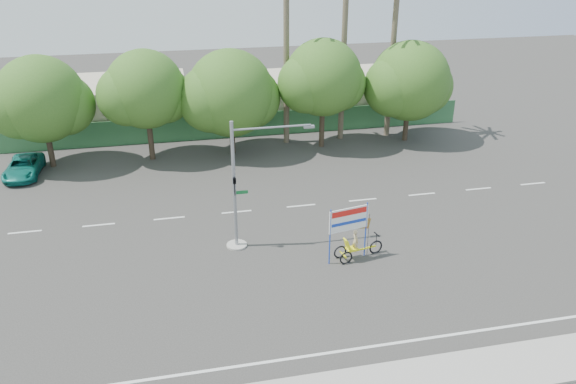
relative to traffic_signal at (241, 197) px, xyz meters
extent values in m
plane|color=#33302D|center=(2.20, -3.98, -2.92)|extent=(120.00, 120.00, 0.00)
cube|color=#336B3D|center=(2.20, 17.52, -1.92)|extent=(38.00, 0.08, 2.00)
cube|color=beige|center=(-7.80, 22.02, -0.92)|extent=(12.00, 8.00, 4.00)
cube|color=beige|center=(10.20, 22.02, -1.12)|extent=(14.00, 8.00, 3.60)
cylinder|color=#473828|center=(-11.80, 14.02, -1.16)|extent=(0.40, 0.40, 3.52)
sphere|color=#275418|center=(-11.80, 14.02, 2.04)|extent=(6.00, 6.00, 6.00)
sphere|color=#275418|center=(-10.45, 14.32, 1.48)|extent=(4.32, 4.32, 4.32)
sphere|color=#275418|center=(-13.15, 13.77, 1.72)|extent=(4.56, 4.56, 4.56)
cylinder|color=#473828|center=(-4.80, 14.02, -1.05)|extent=(0.40, 0.40, 3.74)
sphere|color=#275418|center=(-4.80, 14.02, 2.35)|extent=(5.60, 5.60, 5.60)
sphere|color=#275418|center=(-3.54, 14.32, 1.76)|extent=(4.03, 4.03, 4.03)
sphere|color=#275418|center=(-6.06, 13.77, 2.01)|extent=(4.26, 4.26, 4.26)
cylinder|color=#473828|center=(1.20, 14.02, -1.27)|extent=(0.40, 0.40, 3.30)
sphere|color=#275418|center=(1.20, 14.02, 1.73)|extent=(6.40, 6.40, 6.40)
sphere|color=#275418|center=(2.64, 14.32, 1.21)|extent=(4.61, 4.61, 4.61)
sphere|color=#275418|center=(-0.24, 13.77, 1.43)|extent=(4.86, 4.86, 4.86)
cylinder|color=#473828|center=(8.20, 14.02, -0.98)|extent=(0.40, 0.40, 3.87)
sphere|color=#275418|center=(8.20, 14.02, 2.54)|extent=(5.80, 5.80, 5.80)
sphere|color=#275418|center=(9.50, 14.32, 1.92)|extent=(4.18, 4.18, 4.18)
sphere|color=#275418|center=(6.89, 13.77, 2.19)|extent=(4.41, 4.41, 4.41)
cylinder|color=#473828|center=(15.20, 14.02, -1.20)|extent=(0.40, 0.40, 3.43)
sphere|color=#275418|center=(15.20, 14.02, 1.92)|extent=(6.20, 6.20, 6.20)
sphere|color=#275418|center=(16.59, 14.32, 1.37)|extent=(4.46, 4.46, 4.46)
sphere|color=#275418|center=(13.80, 13.77, 1.61)|extent=(4.71, 4.71, 4.71)
cylinder|color=#70604C|center=(10.20, 15.52, 5.58)|extent=(0.44, 0.44, 17.00)
cylinder|color=#70604C|center=(14.20, 15.52, 4.58)|extent=(0.44, 0.44, 15.00)
cylinder|color=#70604C|center=(5.70, 15.52, 4.08)|extent=(0.44, 0.44, 14.00)
cylinder|color=gray|center=(-0.30, 0.02, -2.87)|extent=(1.10, 1.10, 0.10)
cylinder|color=gray|center=(-0.30, 0.02, 0.58)|extent=(0.18, 0.18, 7.00)
cylinder|color=gray|center=(1.70, 0.02, 3.63)|extent=(4.00, 0.10, 0.10)
cube|color=gray|center=(3.60, 0.02, 3.53)|extent=(0.55, 0.20, 0.12)
imported|color=black|center=(-0.30, -0.20, 0.68)|extent=(0.16, 0.20, 1.00)
cube|color=#14662D|center=(0.05, 0.02, 0.23)|extent=(0.70, 0.04, 0.18)
torus|color=black|center=(6.76, -2.21, -2.58)|extent=(0.78, 0.24, 0.77)
torus|color=black|center=(4.79, -2.27, -2.60)|extent=(0.72, 0.22, 0.72)
torus|color=black|center=(4.92, -2.90, -2.60)|extent=(0.72, 0.22, 0.72)
cube|color=#FFF816|center=(5.81, -2.40, -2.51)|extent=(1.92, 0.44, 0.07)
cube|color=#FFF816|center=(4.85, -2.58, -2.58)|extent=(0.20, 0.69, 0.06)
cube|color=#FFF816|center=(5.36, -2.48, -2.35)|extent=(0.65, 0.58, 0.07)
cube|color=#FFF816|center=(5.06, -2.54, -2.03)|extent=(0.35, 0.52, 0.62)
cylinder|color=black|center=(6.76, -2.21, -2.12)|extent=(0.04, 0.04, 0.63)
cube|color=black|center=(6.76, -2.21, -1.81)|extent=(0.14, 0.51, 0.05)
imported|color=#CCB284|center=(5.53, -2.45, -1.91)|extent=(0.38, 0.50, 1.23)
cylinder|color=blue|center=(4.07, -2.74, -1.38)|extent=(0.08, 0.08, 3.08)
cylinder|color=blue|center=(6.09, -2.34, -1.38)|extent=(0.08, 0.08, 3.08)
cube|color=white|center=(5.08, -2.54, -0.58)|extent=(2.14, 0.47, 1.26)
cube|color=red|center=(5.09, -2.58, -0.18)|extent=(1.91, 0.39, 0.30)
cube|color=blue|center=(5.09, -2.58, -0.75)|extent=(1.91, 0.39, 0.16)
cylinder|color=black|center=(6.25, -2.31, -1.72)|extent=(0.03, 0.03, 2.40)
cube|color=red|center=(5.86, -2.38, -0.98)|extent=(1.00, 0.22, 0.75)
imported|color=#107164|center=(-13.45, 12.62, -2.28)|extent=(2.20, 4.63, 1.28)
camera|label=1|loc=(-3.06, -26.14, 12.47)|focal=35.00mm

